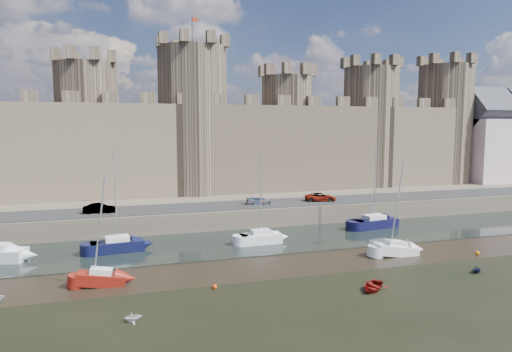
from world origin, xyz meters
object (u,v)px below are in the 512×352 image
Objects in this scene: car_1 at (100,208)px; sailboat_2 at (261,237)px; car_3 at (320,197)px; sailboat_1 at (117,245)px; sailboat_5 at (396,249)px; sailboat_4 at (102,277)px; car_2 at (260,201)px; sailboat_3 at (374,222)px.

sailboat_2 is at bearing -117.50° from car_1.
car_3 is 29.63m from sailboat_1.
car_1 is at bearing 150.90° from sailboat_5.
car_3 is at bearing 39.81° from sailboat_4.
car_2 is 0.35× the size of sailboat_1.
car_1 is 35.07m from sailboat_5.
sailboat_3 is 35.41m from sailboat_4.
sailboat_5 is (-0.45, -19.20, -2.41)m from car_3.
car_2 is 0.35× the size of sailboat_3.
car_1 is at bearing 104.97° from car_3.
sailboat_1 is at bearing 126.89° from car_2.
car_2 is at bearing 21.29° from sailboat_1.
car_1 is at bearing 159.91° from sailboat_3.
sailboat_2 is at bearing 148.98° from sailboat_5.
sailboat_3 is at bearing 25.73° from sailboat_4.
car_2 is at bearing -85.09° from car_1.
sailboat_1 reaches higher than car_3.
sailboat_1 is 1.11× the size of sailboat_5.
car_3 is 8.96m from sailboat_3.
car_2 is at bearing 50.38° from sailboat_4.
sailboat_1 is at bearing 123.83° from car_3.
sailboat_3 is 1.11× the size of sailboat_5.
car_3 is 0.41× the size of sailboat_3.
car_2 is 9.09m from car_3.
sailboat_1 reaches higher than sailboat_4.
sailboat_3 is (4.11, -7.62, -2.29)m from car_3.
sailboat_4 is 0.95× the size of sailboat_5.
car_3 is at bearing 92.34° from sailboat_5.
sailboat_2 is (-3.34, -11.02, -2.23)m from car_2.
car_3 is (9.08, -0.10, 0.08)m from car_2.
car_2 is at bearing 141.80° from sailboat_3.
sailboat_5 is (-4.56, -11.58, -0.11)m from sailboat_3.
car_3 is at bearing -81.55° from car_2.
sailboat_3 reaches higher than car_1.
sailboat_4 reaches higher than car_2.
car_2 is 21.35m from sailboat_1.
sailboat_4 is at bearing -153.05° from sailboat_2.
sailboat_3 is (16.53, 3.29, 0.01)m from sailboat_2.
car_3 is at bearing -85.60° from car_1.
car_1 is 0.40× the size of sailboat_5.
sailboat_3 reaches higher than sailboat_5.
sailboat_4 is (-33.27, -12.14, -0.13)m from sailboat_3.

